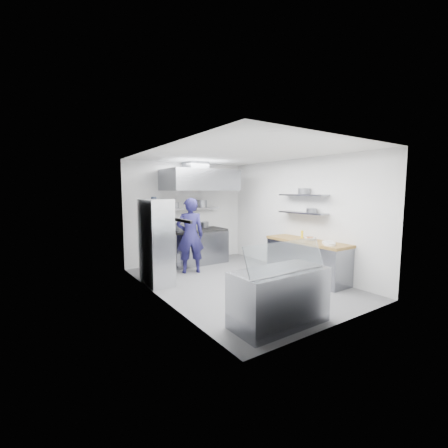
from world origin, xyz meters
TOP-DOWN VIEW (x-y plane):
  - floor at (0.00, 0.00)m, footprint 5.00×5.00m
  - ceiling at (0.00, 0.00)m, footprint 5.00×5.00m
  - wall_back at (0.00, 2.50)m, footprint 3.60×2.80m
  - wall_front at (0.00, -2.50)m, footprint 3.60×2.80m
  - wall_left at (-1.80, 0.00)m, footprint 2.80×5.00m
  - wall_right at (1.80, 0.00)m, footprint 2.80×5.00m
  - gas_range at (0.10, 2.10)m, footprint 1.60×0.80m
  - cooktop at (0.10, 2.10)m, footprint 1.57×0.78m
  - stock_pot_left at (-0.41, 2.17)m, footprint 0.31×0.31m
  - stock_pot_mid at (0.06, 2.17)m, footprint 0.34×0.34m
  - stock_pot_right at (0.50, 2.39)m, footprint 0.26×0.26m
  - over_range_shelf at (0.10, 2.34)m, footprint 1.60×0.30m
  - shelf_pot_a at (-0.50, 2.26)m, footprint 0.26×0.26m
  - shelf_pot_b at (0.35, 2.28)m, footprint 0.32×0.32m
  - extractor_hood at (0.10, 1.93)m, footprint 1.90×1.15m
  - hood_duct at (0.10, 2.15)m, footprint 0.55×0.55m
  - red_firebox at (-1.25, 2.44)m, footprint 0.22×0.10m
  - chef at (-0.50, 1.34)m, footprint 0.78×0.64m
  - wire_rack at (-1.53, 0.94)m, footprint 0.50×0.90m
  - rack_bin_a at (-1.53, 1.00)m, footprint 0.16×0.21m
  - rack_bin_b at (-1.53, 1.36)m, footprint 0.13×0.17m
  - rack_jar at (-1.48, 1.15)m, footprint 0.12×0.12m
  - knife_strip at (-1.78, -0.90)m, footprint 0.04×0.55m
  - prep_counter_base at (1.48, -0.60)m, footprint 0.62×2.00m
  - prep_counter_top at (1.48, -0.60)m, footprint 0.65×2.04m
  - plate_stack_a at (1.34, -1.32)m, footprint 0.23×0.23m
  - plate_stack_b at (1.45, -1.19)m, footprint 0.23×0.23m
  - copper_pan at (1.60, -0.57)m, footprint 0.17×0.17m
  - squeeze_bottle at (1.61, -0.33)m, footprint 0.06×0.06m
  - mixing_bowl at (1.51, -0.66)m, footprint 0.24×0.24m
  - wall_shelf_lower at (1.64, -0.30)m, footprint 0.30×1.30m
  - wall_shelf_upper at (1.64, -0.30)m, footprint 0.30×1.30m
  - shelf_pot_c at (1.65, -0.56)m, footprint 0.23×0.23m
  - shelf_pot_d at (1.69, -0.29)m, footprint 0.28×0.28m
  - display_case at (-0.74, -2.00)m, footprint 1.50×0.70m
  - display_glass at (-0.74, -2.12)m, footprint 1.47×0.19m

SIDE VIEW (x-z plane):
  - floor at x=0.00m, z-range 0.00..0.00m
  - prep_counter_base at x=1.48m, z-range 0.00..0.84m
  - display_case at x=-0.74m, z-range 0.00..0.85m
  - gas_range at x=0.10m, z-range 0.00..0.90m
  - rack_bin_a at x=-1.53m, z-range 0.71..0.89m
  - prep_counter_top at x=1.48m, z-range 0.84..0.90m
  - chef at x=-0.50m, z-range 0.00..1.85m
  - wire_rack at x=-1.53m, z-range 0.00..1.85m
  - mixing_bowl at x=1.51m, z-range 0.90..0.96m
  - cooktop at x=0.10m, z-range 0.90..0.96m
  - plate_stack_a at x=1.34m, z-range 0.90..0.96m
  - plate_stack_b at x=1.45m, z-range 0.90..0.96m
  - copper_pan at x=1.60m, z-range 0.90..0.96m
  - squeeze_bottle at x=1.61m, z-range 0.90..1.08m
  - stock_pot_right at x=0.50m, z-range 0.96..1.12m
  - stock_pot_left at x=-0.41m, z-range 0.96..1.16m
  - display_glass at x=-0.74m, z-range 0.86..1.28m
  - stock_pot_mid at x=0.06m, z-range 0.96..1.20m
  - rack_bin_b at x=-1.53m, z-range 1.22..1.38m
  - wall_back at x=0.00m, z-range 1.39..1.41m
  - wall_front at x=0.00m, z-range 1.39..1.41m
  - wall_left at x=-1.80m, z-range 1.39..1.41m
  - wall_right at x=1.80m, z-range 1.39..1.41m
  - red_firebox at x=-1.25m, z-range 1.29..1.55m
  - wall_shelf_lower at x=1.64m, z-range 1.48..1.52m
  - over_range_shelf at x=0.10m, z-range 1.50..1.54m
  - knife_strip at x=-1.78m, z-range 1.53..1.57m
  - shelf_pot_c at x=1.65m, z-range 1.52..1.62m
  - shelf_pot_a at x=-0.50m, z-range 1.54..1.72m
  - shelf_pot_b at x=0.35m, z-range 1.54..1.76m
  - rack_jar at x=-1.48m, z-range 1.71..1.89m
  - wall_shelf_upper at x=1.64m, z-range 1.90..1.94m
  - shelf_pot_d at x=1.69m, z-range 1.94..2.08m
  - extractor_hood at x=0.10m, z-range 2.02..2.57m
  - hood_duct at x=0.10m, z-range 2.56..2.80m
  - ceiling at x=0.00m, z-range 2.80..2.80m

